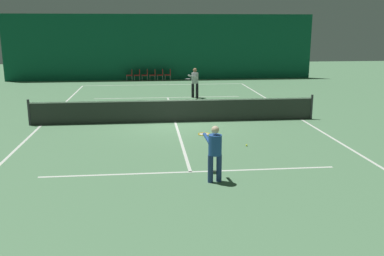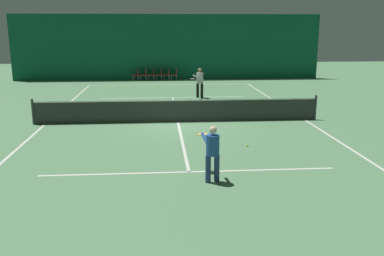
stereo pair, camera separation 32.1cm
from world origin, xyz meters
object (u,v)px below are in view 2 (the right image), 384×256
object	(u,v)px
courtside_chair_3	(160,74)
tennis_ball	(247,146)
courtside_chair_1	(144,74)
courtside_chair_2	(152,74)
courtside_chair_0	(137,74)
tennis_net	(178,110)
courtside_chair_5	(175,74)
player_far	(199,81)
player_near	(212,149)
courtside_chair_4	(167,74)

from	to	relation	value
courtside_chair_3	tennis_ball	xyz separation A→B (m)	(2.82, -18.29, -0.45)
courtside_chair_1	tennis_ball	world-z (taller)	courtside_chair_1
courtside_chair_2	courtside_chair_3	size ratio (longest dim) A/B	1.00
courtside_chair_0	courtside_chair_1	bearing A→B (deg)	90.00
tennis_ball	tennis_net	bearing A→B (deg)	118.36
tennis_net	courtside_chair_2	world-z (taller)	tennis_net
tennis_net	courtside_chair_3	size ratio (longest dim) A/B	14.29
tennis_net	courtside_chair_1	size ratio (longest dim) A/B	14.29
courtside_chair_1	courtside_chair_5	size ratio (longest dim) A/B	1.00
player_far	tennis_ball	distance (m)	10.24
player_near	courtside_chair_0	distance (m)	21.68
tennis_net	tennis_ball	size ratio (longest dim) A/B	181.82
courtside_chair_0	courtside_chair_3	bearing A→B (deg)	90.00
player_far	courtside_chair_3	distance (m)	8.41
courtside_chair_2	courtside_chair_4	distance (m)	1.13
courtside_chair_0	courtside_chair_3	world-z (taller)	same
player_near	courtside_chair_1	bearing A→B (deg)	-3.98
courtside_chair_5	tennis_ball	size ratio (longest dim) A/B	12.73
player_near	courtside_chair_3	xyz separation A→B (m)	(-1.21, 21.48, -0.39)
courtside_chair_4	player_near	bearing A→B (deg)	1.70
tennis_net	courtside_chair_0	distance (m)	14.49
courtside_chair_2	tennis_ball	size ratio (longest dim) A/B	12.73
player_near	courtside_chair_4	world-z (taller)	player_near
courtside_chair_1	courtside_chair_2	world-z (taller)	same
courtside_chair_1	courtside_chair_2	bearing A→B (deg)	90.00
tennis_net	courtside_chair_4	world-z (taller)	tennis_net
courtside_chair_0	courtside_chair_4	bearing A→B (deg)	90.00
tennis_net	player_far	bearing A→B (deg)	76.20
courtside_chair_0	tennis_ball	size ratio (longest dim) A/B	12.73
courtside_chair_2	courtside_chair_5	world-z (taller)	same
courtside_chair_5	courtside_chair_2	bearing A→B (deg)	-90.00
tennis_ball	courtside_chair_1	bearing A→B (deg)	102.20
tennis_net	courtside_chair_2	size ratio (longest dim) A/B	14.29
player_far	courtside_chair_1	world-z (taller)	player_far
courtside_chair_2	courtside_chair_1	bearing A→B (deg)	-90.00
courtside_chair_2	courtside_chair_4	bearing A→B (deg)	90.00
courtside_chair_0	courtside_chair_3	xyz separation A→B (m)	(1.70, 0.00, 0.00)
player_far	courtside_chair_3	xyz separation A→B (m)	(-2.18, 8.11, -0.49)
tennis_net	courtside_chair_5	xyz separation A→B (m)	(0.47, 14.30, -0.03)
player_near	player_far	world-z (taller)	player_far
tennis_net	courtside_chair_2	distance (m)	14.35
courtside_chair_3	courtside_chair_0	bearing A→B (deg)	-90.00
player_near	courtside_chair_0	xyz separation A→B (m)	(-2.91, 21.48, -0.39)
player_far	courtside_chair_4	distance (m)	8.28
tennis_ball	player_near	bearing A→B (deg)	-116.80
player_far	courtside_chair_1	bearing A→B (deg)	-128.75
player_near	courtside_chair_1	size ratio (longest dim) A/B	1.78
player_far	courtside_chair_0	world-z (taller)	player_far
player_near	courtside_chair_4	size ratio (longest dim) A/B	1.78
courtside_chair_5	courtside_chair_0	bearing A→B (deg)	-90.00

